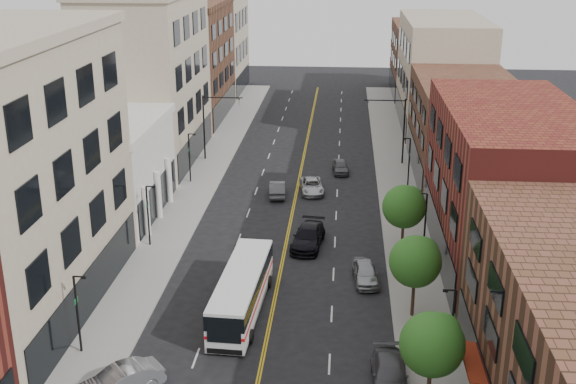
% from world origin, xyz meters
% --- Properties ---
extents(sidewalk_left, '(4.00, 110.00, 0.15)m').
position_xyz_m(sidewalk_left, '(-10.00, 35.00, 0.07)').
color(sidewalk_left, gray).
rests_on(sidewalk_left, ground).
extents(sidewalk_right, '(4.00, 110.00, 0.15)m').
position_xyz_m(sidewalk_right, '(10.00, 35.00, 0.07)').
color(sidewalk_right, gray).
rests_on(sidewalk_right, ground).
extents(bldg_l_tanoffice, '(10.00, 22.00, 18.00)m').
position_xyz_m(bldg_l_tanoffice, '(-17.00, 13.00, 9.00)').
color(bldg_l_tanoffice, tan).
rests_on(bldg_l_tanoffice, ground).
extents(bldg_l_white, '(10.00, 14.00, 8.00)m').
position_xyz_m(bldg_l_white, '(-17.00, 31.00, 4.00)').
color(bldg_l_white, silver).
rests_on(bldg_l_white, ground).
extents(bldg_l_far_a, '(10.00, 20.00, 18.00)m').
position_xyz_m(bldg_l_far_a, '(-17.00, 48.00, 9.00)').
color(bldg_l_far_a, tan).
rests_on(bldg_l_far_a, ground).
extents(bldg_l_far_b, '(10.00, 20.00, 15.00)m').
position_xyz_m(bldg_l_far_b, '(-17.00, 68.00, 7.50)').
color(bldg_l_far_b, brown).
rests_on(bldg_l_far_b, ground).
extents(bldg_l_far_c, '(10.00, 16.00, 20.00)m').
position_xyz_m(bldg_l_far_c, '(-17.00, 86.00, 10.00)').
color(bldg_l_far_c, tan).
rests_on(bldg_l_far_c, ground).
extents(bldg_r_mid, '(10.00, 22.00, 12.00)m').
position_xyz_m(bldg_r_mid, '(17.00, 24.00, 6.00)').
color(bldg_r_mid, maroon).
rests_on(bldg_r_mid, ground).
extents(bldg_r_far_a, '(10.00, 20.00, 10.00)m').
position_xyz_m(bldg_r_far_a, '(17.00, 45.00, 5.00)').
color(bldg_r_far_a, brown).
rests_on(bldg_r_far_a, ground).
extents(bldg_r_far_b, '(10.00, 22.00, 14.00)m').
position_xyz_m(bldg_r_far_b, '(17.00, 66.00, 7.00)').
color(bldg_r_far_b, tan).
rests_on(bldg_r_far_b, ground).
extents(bldg_r_far_c, '(10.00, 18.00, 11.00)m').
position_xyz_m(bldg_r_far_c, '(17.00, 86.00, 5.50)').
color(bldg_r_far_c, brown).
rests_on(bldg_r_far_c, ground).
extents(tree_r_1, '(3.40, 3.40, 5.59)m').
position_xyz_m(tree_r_1, '(9.39, 4.07, 4.13)').
color(tree_r_1, black).
rests_on(tree_r_1, sidewalk_right).
extents(tree_r_2, '(3.40, 3.40, 5.59)m').
position_xyz_m(tree_r_2, '(9.39, 14.07, 4.13)').
color(tree_r_2, black).
rests_on(tree_r_2, sidewalk_right).
extents(tree_r_3, '(3.40, 3.40, 5.59)m').
position_xyz_m(tree_r_3, '(9.39, 24.07, 4.13)').
color(tree_r_3, black).
rests_on(tree_r_3, sidewalk_right).
extents(lamp_l_1, '(0.81, 0.55, 5.05)m').
position_xyz_m(lamp_l_1, '(-10.95, 8.00, 2.97)').
color(lamp_l_1, black).
rests_on(lamp_l_1, sidewalk_left).
extents(lamp_l_2, '(0.81, 0.55, 5.05)m').
position_xyz_m(lamp_l_2, '(-10.95, 24.00, 2.97)').
color(lamp_l_2, black).
rests_on(lamp_l_2, sidewalk_left).
extents(lamp_l_3, '(0.81, 0.55, 5.05)m').
position_xyz_m(lamp_l_3, '(-10.95, 40.00, 2.97)').
color(lamp_l_3, black).
rests_on(lamp_l_3, sidewalk_left).
extents(lamp_r_1, '(0.81, 0.55, 5.05)m').
position_xyz_m(lamp_r_1, '(10.95, 8.00, 2.97)').
color(lamp_r_1, black).
rests_on(lamp_r_1, sidewalk_right).
extents(lamp_r_2, '(0.81, 0.55, 5.05)m').
position_xyz_m(lamp_r_2, '(10.95, 24.00, 2.97)').
color(lamp_r_2, black).
rests_on(lamp_r_2, sidewalk_right).
extents(lamp_r_3, '(0.81, 0.55, 5.05)m').
position_xyz_m(lamp_r_3, '(10.95, 40.00, 2.97)').
color(lamp_r_3, black).
rests_on(lamp_r_3, sidewalk_right).
extents(signal_mast_left, '(4.49, 0.18, 7.20)m').
position_xyz_m(signal_mast_left, '(-10.27, 48.00, 4.65)').
color(signal_mast_left, black).
rests_on(signal_mast_left, sidewalk_left).
extents(signal_mast_right, '(4.49, 0.18, 7.20)m').
position_xyz_m(signal_mast_right, '(10.27, 48.00, 4.65)').
color(signal_mast_right, black).
rests_on(signal_mast_right, sidewalk_right).
extents(city_bus, '(3.14, 11.41, 2.91)m').
position_xyz_m(city_bus, '(-2.00, 13.80, 1.69)').
color(city_bus, silver).
rests_on(city_bus, ground).
extents(car_angle_b, '(4.76, 4.42, 1.59)m').
position_xyz_m(car_angle_b, '(-7.40, 4.15, 0.80)').
color(car_angle_b, '#A8ABAF').
rests_on(car_angle_b, ground).
extents(car_parked_mid, '(2.09, 4.97, 1.43)m').
position_xyz_m(car_parked_mid, '(7.40, 6.11, 0.72)').
color(car_parked_mid, '#47474B').
rests_on(car_parked_mid, ground).
extents(car_parked_far, '(2.13, 4.41, 1.45)m').
position_xyz_m(car_parked_far, '(6.34, 18.96, 0.73)').
color(car_parked_far, '#929699').
rests_on(car_parked_far, ground).
extents(car_lane_behind, '(1.92, 4.43, 1.42)m').
position_xyz_m(car_lane_behind, '(-1.80, 36.80, 0.71)').
color(car_lane_behind, '#454449').
rests_on(car_lane_behind, ground).
extents(car_lane_a, '(2.91, 5.81, 1.62)m').
position_xyz_m(car_lane_a, '(1.83, 25.00, 0.81)').
color(car_lane_a, black).
rests_on(car_lane_a, ground).
extents(car_lane_b, '(2.80, 4.98, 1.31)m').
position_xyz_m(car_lane_b, '(1.50, 38.07, 0.66)').
color(car_lane_b, '#B1B4BA').
rests_on(car_lane_b, ground).
extents(car_lane_c, '(2.01, 4.11, 1.35)m').
position_xyz_m(car_lane_c, '(4.23, 44.54, 0.67)').
color(car_lane_c, '#49494E').
rests_on(car_lane_c, ground).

